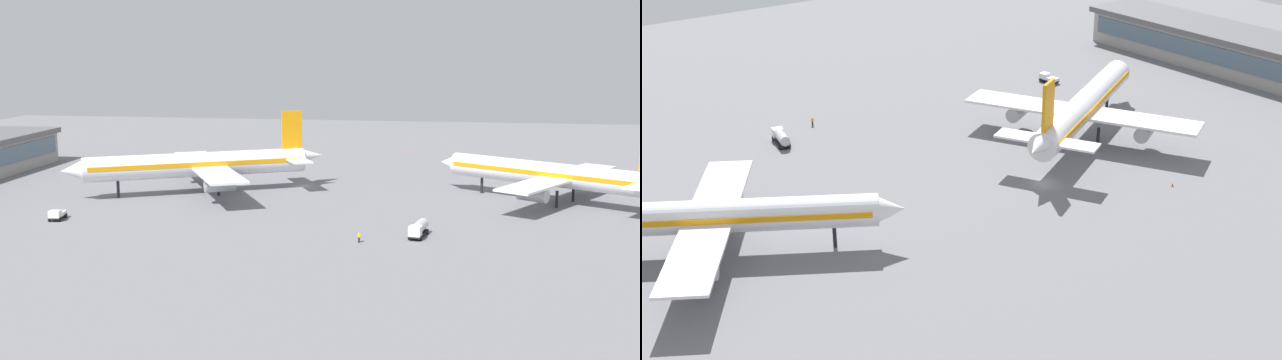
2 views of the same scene
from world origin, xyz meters
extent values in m
plane|color=slate|center=(0.00, 0.00, 0.00)|extent=(288.00, 288.00, 0.00)
cylinder|color=white|center=(11.39, -20.23, 6.01)|extent=(25.65, 42.66, 5.01)
cone|color=white|center=(22.69, -41.72, 6.01)|extent=(6.55, 6.65, 4.76)
cone|color=white|center=(0.08, 1.27, 6.77)|extent=(6.46, 7.41, 4.01)
cube|color=orange|center=(11.39, -20.23, 6.39)|extent=(24.89, 41.09, 0.90)
cube|color=white|center=(10.33, -18.21, 5.51)|extent=(41.70, 26.60, 0.45)
cylinder|color=#A5A8AD|center=(21.05, -12.57, 3.76)|extent=(5.20, 6.53, 2.76)
cylinder|color=#A5A8AD|center=(-0.40, -23.85, 3.76)|extent=(5.20, 6.53, 2.76)
cube|color=white|center=(1.84, -2.08, 6.52)|extent=(17.22, 11.67, 0.36)
cube|color=orange|center=(1.84, -2.08, 12.53)|extent=(2.52, 4.12, 8.02)
cylinder|color=black|center=(18.81, -34.34, 1.75)|extent=(0.60, 0.60, 3.51)
cylinder|color=black|center=(13.24, -15.13, 1.75)|extent=(0.60, 0.60, 3.51)
cylinder|color=black|center=(6.14, -18.87, 1.75)|extent=(0.60, 0.60, 3.51)
cylinder|color=white|center=(9.65, 50.53, 5.58)|extent=(26.27, 38.34, 4.65)
cone|color=white|center=(-2.25, 31.40, 5.58)|extent=(6.21, 6.28, 4.42)
cube|color=orange|center=(9.65, 50.53, 5.93)|extent=(25.46, 36.96, 0.84)
cube|color=white|center=(10.77, 52.32, 5.11)|extent=(37.67, 26.95, 0.42)
cylinder|color=#A5A8AD|center=(20.31, 46.38, 3.49)|extent=(5.07, 6.02, 2.56)
cylinder|color=#A5A8AD|center=(1.22, 58.26, 3.49)|extent=(5.07, 6.02, 2.56)
cylinder|color=black|center=(1.84, 37.97, 1.63)|extent=(0.56, 0.56, 3.25)
cylinder|color=black|center=(14.59, 51.43, 1.63)|extent=(0.56, 0.56, 3.25)
cylinder|color=black|center=(8.28, 55.36, 1.63)|extent=(0.56, 0.56, 3.25)
cube|color=black|center=(39.01, -37.16, 0.55)|extent=(4.62, 2.49, 0.30)
cube|color=white|center=(40.30, -36.98, 1.30)|extent=(2.04, 2.13, 1.20)
cube|color=#3F596B|center=(41.10, -36.87, 1.54)|extent=(0.30, 1.59, 0.67)
cube|color=white|center=(38.12, -37.28, 1.00)|extent=(2.84, 2.24, 0.60)
cylinder|color=black|center=(40.41, -36.00, 0.40)|extent=(0.83, 0.41, 0.80)
cylinder|color=black|center=(40.67, -37.89, 0.40)|extent=(0.83, 0.41, 0.80)
cylinder|color=black|center=(37.36, -36.43, 0.40)|extent=(0.83, 0.41, 0.80)
cylinder|color=black|center=(37.62, -38.31, 0.40)|extent=(0.83, 0.41, 0.80)
cube|color=black|center=(41.81, 26.46, 0.55)|extent=(6.55, 3.13, 0.30)
cube|color=white|center=(44.02, 26.00, 1.50)|extent=(2.15, 2.22, 1.60)
cube|color=#3F596B|center=(44.81, 25.84, 1.82)|extent=(0.40, 1.58, 0.90)
cylinder|color=#B7B7BC|center=(40.93, 26.64, 1.60)|extent=(4.77, 2.67, 1.80)
cylinder|color=black|center=(44.16, 26.94, 0.40)|extent=(0.84, 0.45, 0.80)
cylinder|color=black|center=(43.78, 25.08, 0.40)|extent=(0.84, 0.45, 0.80)
cylinder|color=black|center=(39.84, 27.83, 0.40)|extent=(0.84, 0.45, 0.80)
cylinder|color=black|center=(39.46, 25.97, 0.40)|extent=(0.84, 0.45, 0.80)
cylinder|color=#1E2338|center=(46.84, 17.35, 0.42)|extent=(0.45, 0.45, 0.85)
cylinder|color=yellow|center=(46.84, 17.35, 1.15)|extent=(0.53, 0.53, 0.60)
sphere|color=tan|center=(46.84, 17.35, 1.56)|extent=(0.22, 0.22, 0.22)
cylinder|color=yellow|center=(46.69, 17.17, 1.15)|extent=(0.10, 0.10, 0.54)
cylinder|color=yellow|center=(46.99, 17.54, 1.15)|extent=(0.10, 0.10, 0.54)
cone|color=#EA590C|center=(-58.42, 19.26, 0.30)|extent=(0.44, 0.44, 0.60)
cone|color=#EA590C|center=(-13.69, -15.93, 0.30)|extent=(0.44, 0.44, 0.60)
camera|label=1|loc=(169.43, 30.65, 31.61)|focal=45.30mm
camera|label=2|loc=(-93.48, 88.14, 58.62)|focal=48.05mm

